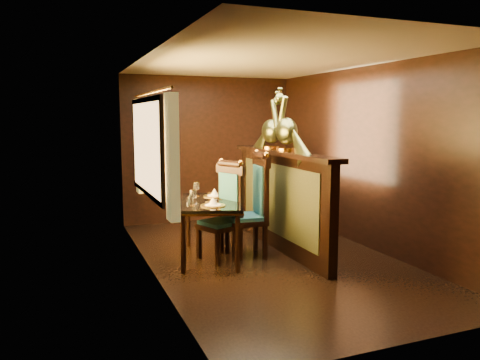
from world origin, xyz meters
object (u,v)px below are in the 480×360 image
Objects in this scene: chair_right at (255,201)px; peacock_left at (287,119)px; dining_table at (210,206)px; chair_left at (226,207)px; peacock_right at (271,121)px.

peacock_left is at bearing 2.66° from chair_right.
peacock_left is (1.03, -0.09, 1.10)m from dining_table.
dining_table is 0.60m from chair_right.
dining_table is 1.05× the size of chair_right.
chair_right reaches higher than chair_left.
peacock_left is at bearing -24.89° from chair_left.
chair_left is 0.39m from chair_right.
chair_left is 1.43m from peacock_right.
peacock_left is at bearing 13.22° from dining_table.
dining_table is 1.54m from peacock_right.
dining_table is at bearing 175.04° from peacock_left.
chair_left is at bearing -178.65° from chair_right.
chair_right is at bearing 12.02° from dining_table.
peacock_right is at bearing 38.59° from dining_table.
peacock_left is (0.43, -0.02, 1.06)m from chair_right.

